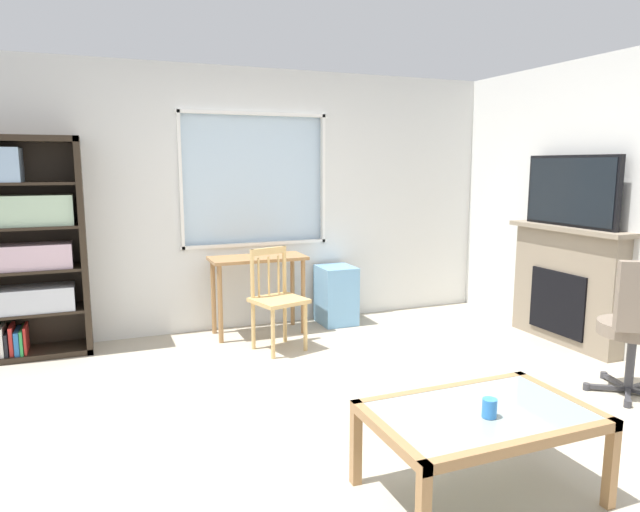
{
  "coord_description": "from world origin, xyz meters",
  "views": [
    {
      "loc": [
        -1.46,
        -3.19,
        1.63
      ],
      "look_at": [
        0.12,
        0.76,
        0.94
      ],
      "focal_mm": 31.59,
      "sensor_mm": 36.0,
      "label": 1
    }
  ],
  "objects": [
    {
      "name": "tv",
      "position": [
        2.47,
        0.64,
        1.4
      ],
      "size": [
        0.06,
        1.01,
        0.63
      ],
      "color": "black",
      "rests_on": "fireplace"
    },
    {
      "name": "office_chair",
      "position": [
        1.99,
        -0.51,
        0.55
      ],
      "size": [
        0.61,
        0.62,
        1.0
      ],
      "color": "#7A6B5B",
      "rests_on": "ground"
    },
    {
      "name": "sippy_cup",
      "position": [
        0.21,
        -1.16,
        0.49
      ],
      "size": [
        0.07,
        0.07,
        0.09
      ],
      "primitive_type": "cylinder",
      "color": "#337FD6",
      "rests_on": "coffee_table"
    },
    {
      "name": "desk_under_window",
      "position": [
        -0.05,
        1.96,
        0.62
      ],
      "size": [
        0.91,
        0.41,
        0.76
      ],
      "color": "#A37547",
      "rests_on": "ground"
    },
    {
      "name": "coffee_table",
      "position": [
        0.23,
        -1.08,
        0.39
      ],
      "size": [
        1.09,
        0.69,
        0.45
      ],
      "color": "#8C9E99",
      "rests_on": "ground"
    },
    {
      "name": "fireplace",
      "position": [
        2.49,
        0.64,
        0.54
      ],
      "size": [
        0.26,
        1.26,
        1.08
      ],
      "color": "gray",
      "rests_on": "ground"
    },
    {
      "name": "wooden_chair",
      "position": [
        -0.02,
        1.44,
        0.46
      ],
      "size": [
        0.51,
        0.5,
        0.9
      ],
      "color": "tan",
      "rests_on": "ground"
    },
    {
      "name": "bookshelf",
      "position": [
        -2.03,
        2.07,
        0.95
      ],
      "size": [
        0.9,
        0.38,
        1.86
      ],
      "color": "#2D2319",
      "rests_on": "ground"
    },
    {
      "name": "plastic_drawer_unit",
      "position": [
        0.8,
        2.01,
        0.3
      ],
      "size": [
        0.35,
        0.4,
        0.6
      ],
      "primitive_type": "cube",
      "color": "#72ADDB",
      "rests_on": "ground"
    },
    {
      "name": "ground",
      "position": [
        0.0,
        0.0,
        -0.01
      ],
      "size": [
        6.17,
        5.62,
        0.02
      ],
      "primitive_type": "cube",
      "color": "#B2A893"
    },
    {
      "name": "wall_back_with_window",
      "position": [
        -0.0,
        2.31,
        1.25
      ],
      "size": [
        5.17,
        0.15,
        2.55
      ],
      "color": "silver",
      "rests_on": "ground"
    }
  ]
}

